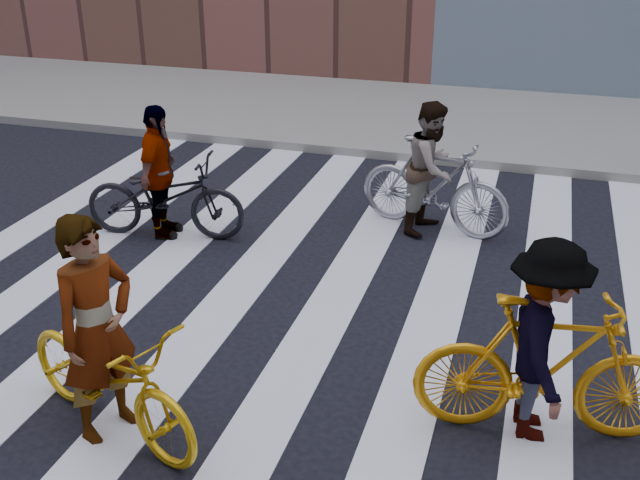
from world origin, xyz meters
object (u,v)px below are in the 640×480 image
at_px(rider_mid, 432,167).
at_px(rider_right, 543,342).
at_px(bike_yellow_right, 546,368).
at_px(bike_yellow_left, 109,376).
at_px(rider_rear, 159,173).
at_px(bike_dark_rear, 165,197).
at_px(rider_left, 97,329).
at_px(bike_silver_mid, 434,186).

relative_size(rider_mid, rider_right, 1.00).
xyz_separation_m(bike_yellow_right, rider_mid, (-1.54, 3.83, 0.23)).
bearing_deg(bike_yellow_left, bike_yellow_right, -52.27).
xyz_separation_m(rider_right, rider_rear, (-4.73, 2.63, -0.00)).
distance_m(bike_yellow_left, bike_dark_rear, 3.87).
bearing_deg(rider_left, bike_yellow_left, -68.59).
height_order(bike_yellow_left, bike_yellow_right, bike_yellow_right).
relative_size(bike_silver_mid, rider_right, 1.19).
bearing_deg(bike_silver_mid, rider_left, 172.86).
bearing_deg(bike_silver_mid, rider_rear, 124.42).
distance_m(bike_yellow_left, bike_silver_mid, 5.15).
bearing_deg(rider_mid, rider_rear, 124.70).
distance_m(bike_silver_mid, bike_dark_rear, 3.45).
xyz_separation_m(bike_yellow_left, bike_dark_rear, (-1.39, 3.61, 0.01)).
relative_size(bike_yellow_left, rider_right, 1.17).
distance_m(bike_yellow_left, rider_mid, 5.14).
bearing_deg(rider_right, rider_mid, 11.81).
distance_m(bike_yellow_right, rider_left, 3.54).
xyz_separation_m(bike_yellow_right, rider_right, (-0.05, -0.00, 0.23)).
xyz_separation_m(bike_yellow_left, rider_right, (3.29, 0.98, 0.33)).
relative_size(rider_right, rider_rear, 1.00).
relative_size(rider_left, rider_mid, 1.12).
relative_size(bike_yellow_right, rider_right, 1.21).
distance_m(bike_yellow_right, bike_dark_rear, 5.41).
bearing_deg(rider_rear, rider_right, -128.08).
distance_m(bike_yellow_right, rider_right, 0.24).
distance_m(rider_left, rider_rear, 3.87).
xyz_separation_m(bike_yellow_right, rider_left, (-3.39, -0.98, 0.33)).
height_order(bike_yellow_right, rider_right, rider_right).
bearing_deg(rider_mid, rider_right, -144.32).
relative_size(bike_yellow_right, rider_left, 1.09).
height_order(bike_yellow_right, bike_dark_rear, bike_yellow_right).
height_order(bike_silver_mid, rider_rear, rider_rear).
bearing_deg(bike_silver_mid, rider_right, -144.97).
relative_size(bike_yellow_left, bike_silver_mid, 0.98).
bearing_deg(bike_dark_rear, bike_yellow_left, -167.92).
height_order(bike_silver_mid, rider_right, rider_right).
xyz_separation_m(bike_yellow_right, rider_rear, (-4.78, 2.63, 0.23)).
xyz_separation_m(rider_mid, rider_rear, (-3.23, -1.20, 0.00)).
distance_m(bike_dark_rear, rider_rear, 0.32).
bearing_deg(rider_rear, bike_yellow_left, -167.23).
bearing_deg(bike_yellow_left, rider_right, -52.04).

